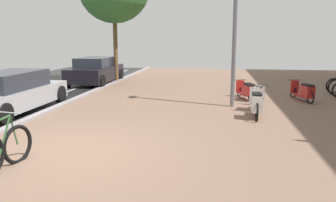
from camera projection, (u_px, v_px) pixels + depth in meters
name	position (u px, v px, depth m)	size (l,w,h in m)	color
ground	(136.00, 157.00, 6.91)	(21.00, 40.00, 0.13)	black
scooter_near	(257.00, 97.00, 11.31)	(0.69, 1.63, 0.80)	black
scooter_mid	(246.00, 90.00, 13.09)	(0.76, 1.65, 0.72)	black
scooter_far	(256.00, 103.00, 10.17)	(0.52, 1.90, 0.87)	black
scooter_extra	(304.00, 92.00, 12.72)	(0.74, 1.78, 0.75)	black
parked_car_near	(12.00, 92.00, 10.90)	(1.82, 4.40, 1.31)	#A6A7AA
parked_car_far	(96.00, 71.00, 17.75)	(1.93, 4.23, 1.36)	black
lamp_post	(236.00, 5.00, 11.21)	(0.20, 0.52, 6.21)	slate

